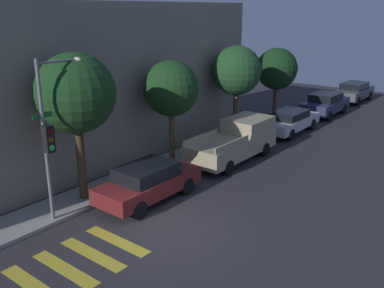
{
  "coord_description": "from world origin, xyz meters",
  "views": [
    {
      "loc": [
        -9.43,
        -8.5,
        7.05
      ],
      "look_at": [
        4.01,
        2.1,
        1.6
      ],
      "focal_mm": 40.0,
      "sensor_mm": 36.0,
      "label": 1
    }
  ],
  "objects_px": {
    "tree_midblock": "(171,89)",
    "tree_far_end": "(237,71)",
    "traffic_light_pole": "(54,121)",
    "sedan_middle": "(289,121)",
    "sedan_near_corner": "(148,182)",
    "pickup_truck": "(236,140)",
    "sedan_far_end": "(325,104)",
    "sedan_tail_of_row": "(354,91)",
    "tree_near_corner": "(76,94)",
    "tree_behind_truck": "(277,69)"
  },
  "relations": [
    {
      "from": "pickup_truck",
      "to": "tree_behind_truck",
      "type": "relative_size",
      "value": 1.12
    },
    {
      "from": "tree_near_corner",
      "to": "tree_midblock",
      "type": "xyz_separation_m",
      "value": [
        5.16,
        0.0,
        -0.56
      ]
    },
    {
      "from": "traffic_light_pole",
      "to": "tree_far_end",
      "type": "bearing_deg",
      "value": 3.04
    },
    {
      "from": "traffic_light_pole",
      "to": "tree_behind_truck",
      "type": "bearing_deg",
      "value": 2.19
    },
    {
      "from": "traffic_light_pole",
      "to": "sedan_middle",
      "type": "relative_size",
      "value": 1.19
    },
    {
      "from": "sedan_far_end",
      "to": "sedan_tail_of_row",
      "type": "xyz_separation_m",
      "value": [
        5.86,
        0.0,
        -0.01
      ]
    },
    {
      "from": "pickup_truck",
      "to": "tree_behind_truck",
      "type": "bearing_deg",
      "value": 14.12
    },
    {
      "from": "sedan_near_corner",
      "to": "sedan_tail_of_row",
      "type": "distance_m",
      "value": 23.31
    },
    {
      "from": "sedan_near_corner",
      "to": "tree_far_end",
      "type": "bearing_deg",
      "value": 11.94
    },
    {
      "from": "traffic_light_pole",
      "to": "sedan_far_end",
      "type": "distance_m",
      "value": 20.65
    },
    {
      "from": "sedan_near_corner",
      "to": "tree_midblock",
      "type": "bearing_deg",
      "value": 28.05
    },
    {
      "from": "pickup_truck",
      "to": "sedan_tail_of_row",
      "type": "distance_m",
      "value": 17.22
    },
    {
      "from": "sedan_tail_of_row",
      "to": "tree_midblock",
      "type": "xyz_separation_m",
      "value": [
        -19.73,
        1.91,
        2.79
      ]
    },
    {
      "from": "tree_midblock",
      "to": "tree_far_end",
      "type": "distance_m",
      "value": 5.44
    },
    {
      "from": "traffic_light_pole",
      "to": "tree_midblock",
      "type": "xyz_separation_m",
      "value": [
        6.56,
        0.64,
        0.03
      ]
    },
    {
      "from": "pickup_truck",
      "to": "sedan_near_corner",
      "type": "bearing_deg",
      "value": -180.0
    },
    {
      "from": "sedan_tail_of_row",
      "to": "tree_far_end",
      "type": "relative_size",
      "value": 0.9
    },
    {
      "from": "tree_behind_truck",
      "to": "tree_near_corner",
      "type": "bearing_deg",
      "value": 180.0
    },
    {
      "from": "tree_near_corner",
      "to": "tree_midblock",
      "type": "bearing_deg",
      "value": 0.0
    },
    {
      "from": "pickup_truck",
      "to": "tree_far_end",
      "type": "height_order",
      "value": "tree_far_end"
    },
    {
      "from": "sedan_middle",
      "to": "tree_midblock",
      "type": "height_order",
      "value": "tree_midblock"
    },
    {
      "from": "tree_near_corner",
      "to": "tree_behind_truck",
      "type": "height_order",
      "value": "tree_near_corner"
    },
    {
      "from": "sedan_tail_of_row",
      "to": "traffic_light_pole",
      "type": "bearing_deg",
      "value": 177.23
    },
    {
      "from": "traffic_light_pole",
      "to": "tree_behind_truck",
      "type": "xyz_separation_m",
      "value": [
        16.65,
        0.64,
        -0.15
      ]
    },
    {
      "from": "tree_far_end",
      "to": "tree_near_corner",
      "type": "bearing_deg",
      "value": 180.0
    },
    {
      "from": "tree_behind_truck",
      "to": "pickup_truck",
      "type": "bearing_deg",
      "value": -165.88
    },
    {
      "from": "tree_midblock",
      "to": "tree_behind_truck",
      "type": "relative_size",
      "value": 1.03
    },
    {
      "from": "sedan_far_end",
      "to": "sedan_tail_of_row",
      "type": "relative_size",
      "value": 0.96
    },
    {
      "from": "traffic_light_pole",
      "to": "tree_far_end",
      "type": "relative_size",
      "value": 1.08
    },
    {
      "from": "pickup_truck",
      "to": "sedan_middle",
      "type": "relative_size",
      "value": 1.13
    },
    {
      "from": "pickup_truck",
      "to": "sedan_far_end",
      "type": "height_order",
      "value": "pickup_truck"
    },
    {
      "from": "sedan_near_corner",
      "to": "tree_far_end",
      "type": "relative_size",
      "value": 0.84
    },
    {
      "from": "sedan_tail_of_row",
      "to": "tree_near_corner",
      "type": "distance_m",
      "value": 25.19
    },
    {
      "from": "tree_behind_truck",
      "to": "traffic_light_pole",
      "type": "bearing_deg",
      "value": -177.81
    },
    {
      "from": "pickup_truck",
      "to": "sedan_middle",
      "type": "height_order",
      "value": "pickup_truck"
    },
    {
      "from": "traffic_light_pole",
      "to": "pickup_truck",
      "type": "relative_size",
      "value": 1.06
    },
    {
      "from": "sedan_tail_of_row",
      "to": "sedan_near_corner",
      "type": "bearing_deg",
      "value": 180.0
    },
    {
      "from": "sedan_middle",
      "to": "tree_far_end",
      "type": "bearing_deg",
      "value": 146.9
    },
    {
      "from": "sedan_middle",
      "to": "tree_behind_truck",
      "type": "bearing_deg",
      "value": 47.85
    },
    {
      "from": "traffic_light_pole",
      "to": "sedan_tail_of_row",
      "type": "xyz_separation_m",
      "value": [
        26.29,
        -1.27,
        -2.76
      ]
    },
    {
      "from": "sedan_tail_of_row",
      "to": "tree_behind_truck",
      "type": "distance_m",
      "value": 10.16
    },
    {
      "from": "sedan_near_corner",
      "to": "tree_behind_truck",
      "type": "relative_size",
      "value": 0.91
    },
    {
      "from": "tree_near_corner",
      "to": "tree_midblock",
      "type": "relative_size",
      "value": 1.15
    },
    {
      "from": "traffic_light_pole",
      "to": "tree_near_corner",
      "type": "bearing_deg",
      "value": 24.53
    },
    {
      "from": "sedan_far_end",
      "to": "tree_near_corner",
      "type": "distance_m",
      "value": 19.41
    },
    {
      "from": "traffic_light_pole",
      "to": "tree_far_end",
      "type": "distance_m",
      "value": 12.02
    },
    {
      "from": "tree_midblock",
      "to": "tree_behind_truck",
      "type": "height_order",
      "value": "tree_midblock"
    },
    {
      "from": "sedan_near_corner",
      "to": "pickup_truck",
      "type": "bearing_deg",
      "value": 0.0
    },
    {
      "from": "pickup_truck",
      "to": "tree_far_end",
      "type": "bearing_deg",
      "value": 33.08
    },
    {
      "from": "tree_near_corner",
      "to": "traffic_light_pole",
      "type": "bearing_deg",
      "value": -155.47
    }
  ]
}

